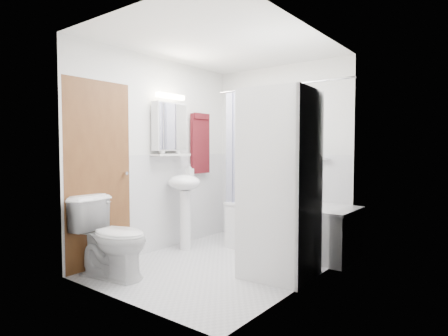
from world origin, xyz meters
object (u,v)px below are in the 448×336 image
Objects in this scene: bathtub at (291,225)px; toilet at (112,238)px; washer_dryer at (280,184)px; sink at (185,194)px.

bathtub is 1.94× the size of toilet.
washer_dryer reaches higher than bathtub.
sink reaches higher than toilet.
bathtub is at bearing 32.62° from sink.
washer_dryer is 2.31× the size of toilet.
toilet is at bearing -117.42° from bathtub.
sink is 1.30× the size of toilet.
toilet is (-0.99, -1.91, 0.07)m from bathtub.
bathtub is 0.84× the size of washer_dryer.
bathtub is 2.15m from toilet.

